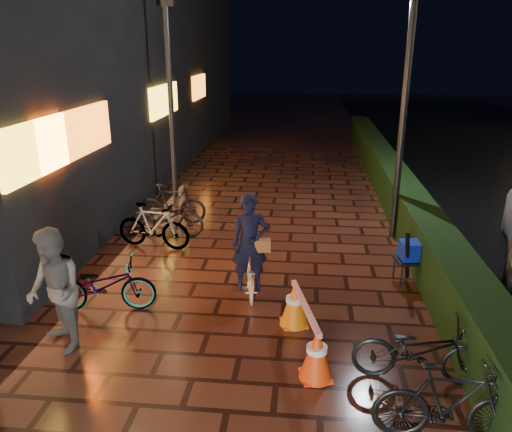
# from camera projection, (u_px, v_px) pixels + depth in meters

# --- Properties ---
(ground) EXTENTS (80.00, 80.00, 0.00)m
(ground) POSITION_uv_depth(u_px,v_px,m) (239.00, 357.00, 7.05)
(ground) COLOR #381911
(ground) RESTS_ON ground
(hedge) EXTENTS (0.70, 20.00, 1.00)m
(hedge) POSITION_uv_depth(u_px,v_px,m) (392.00, 182.00, 14.10)
(hedge) COLOR black
(hedge) RESTS_ON ground
(bystander_person) EXTENTS (1.12, 1.12, 1.83)m
(bystander_person) POSITION_uv_depth(u_px,v_px,m) (55.00, 291.00, 6.98)
(bystander_person) COLOR #505052
(bystander_person) RESTS_ON ground
(storefront_block) EXTENTS (12.09, 22.00, 9.00)m
(storefront_block) POSITION_uv_depth(u_px,v_px,m) (11.00, 35.00, 17.30)
(storefront_block) COLOR black
(storefront_block) RESTS_ON ground
(lamp_post_hedge) EXTENTS (0.53, 0.21, 5.55)m
(lamp_post_hedge) POSITION_uv_depth(u_px,v_px,m) (405.00, 101.00, 10.49)
(lamp_post_hedge) COLOR black
(lamp_post_hedge) RESTS_ON ground
(lamp_post_sf) EXTENTS (0.52, 0.25, 5.48)m
(lamp_post_sf) POSITION_uv_depth(u_px,v_px,m) (170.00, 90.00, 13.49)
(lamp_post_sf) COLOR black
(lamp_post_sf) RESTS_ON ground
(cyclist) EXTENTS (0.71, 1.35, 1.85)m
(cyclist) POSITION_uv_depth(u_px,v_px,m) (250.00, 259.00, 8.60)
(cyclist) COLOR white
(cyclist) RESTS_ON ground
(traffic_barrier) EXTENTS (0.80, 1.78, 0.72)m
(traffic_barrier) POSITION_uv_depth(u_px,v_px,m) (305.00, 326.00, 7.14)
(traffic_barrier) COLOR red
(traffic_barrier) RESTS_ON ground
(cart_assembly) EXTENTS (0.69, 0.73, 1.14)m
(cart_assembly) POSITION_uv_depth(u_px,v_px,m) (412.00, 253.00, 9.09)
(cart_assembly) COLOR black
(cart_assembly) RESTS_ON ground
(parked_bikes_storefront) EXTENTS (1.86, 5.00, 1.00)m
(parked_bikes_storefront) POSITION_uv_depth(u_px,v_px,m) (152.00, 230.00, 10.54)
(parked_bikes_storefront) COLOR black
(parked_bikes_storefront) RESTS_ON ground
(parked_bikes_hedge) EXTENTS (1.81, 1.68, 1.00)m
(parked_bikes_hedge) POSITION_uv_depth(u_px,v_px,m) (432.00, 373.00, 5.95)
(parked_bikes_hedge) COLOR black
(parked_bikes_hedge) RESTS_ON ground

